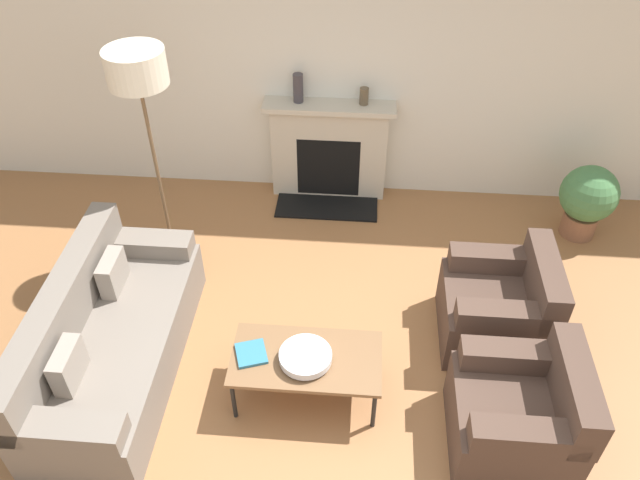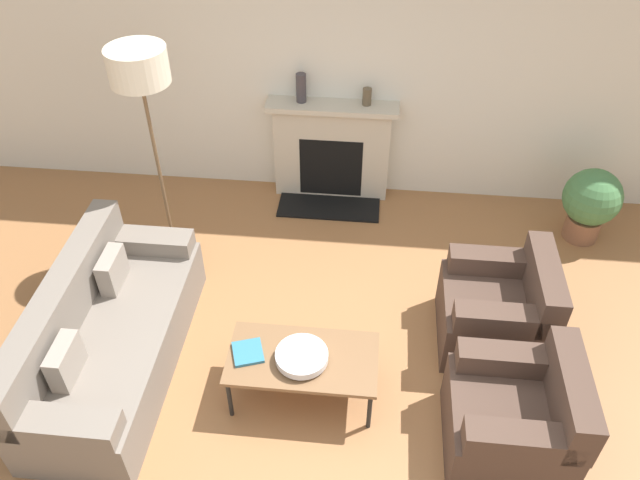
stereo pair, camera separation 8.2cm
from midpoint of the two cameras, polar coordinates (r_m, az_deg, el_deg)
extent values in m
plane|color=#99663D|center=(4.60, 0.18, -16.00)|extent=(18.00, 18.00, 0.00)
cube|color=silver|center=(5.87, 2.46, 16.64)|extent=(18.00, 0.06, 2.90)
cube|color=beige|center=(6.22, 0.46, 8.09)|extent=(1.13, 0.20, 0.97)
cube|color=black|center=(6.23, 0.39, 6.66)|extent=(0.62, 0.04, 0.63)
cube|color=black|center=(6.27, 0.24, 3.05)|extent=(1.01, 0.40, 0.02)
cube|color=beige|center=(5.94, 0.46, 12.09)|extent=(1.25, 0.28, 0.05)
cube|color=slate|center=(4.94, -18.32, -9.43)|extent=(0.82, 1.95, 0.43)
cube|color=slate|center=(4.78, -22.91, -5.80)|extent=(0.20, 1.95, 0.39)
cube|color=slate|center=(4.27, -22.92, -15.71)|extent=(0.75, 0.22, 0.15)
cube|color=slate|center=(5.30, -16.03, -0.31)|extent=(0.75, 0.22, 0.15)
cube|color=gray|center=(4.49, -22.53, -10.56)|extent=(0.12, 0.32, 0.28)
cube|color=gray|center=(5.01, -18.88, -2.86)|extent=(0.12, 0.32, 0.28)
cube|color=#4C382D|center=(4.48, 16.50, -15.70)|extent=(0.78, 0.79, 0.46)
cube|color=#4C382D|center=(4.25, 21.70, -12.55)|extent=(0.18, 0.79, 0.35)
cube|color=#4C382D|center=(4.41, 16.73, -10.14)|extent=(0.70, 0.18, 0.17)
cube|color=#4C382D|center=(4.07, 17.98, -16.75)|extent=(0.70, 0.18, 0.17)
cube|color=#4C382D|center=(5.07, 15.00, -6.66)|extent=(0.78, 0.79, 0.46)
cube|color=#4C382D|center=(4.87, 19.39, -3.52)|extent=(0.18, 0.79, 0.35)
cube|color=#4C382D|center=(5.07, 15.20, -1.72)|extent=(0.70, 0.18, 0.17)
cube|color=#4C382D|center=(4.64, 16.11, -6.76)|extent=(0.70, 0.18, 0.17)
cube|color=brown|center=(4.42, -1.81, -10.81)|extent=(1.05, 0.56, 0.03)
cylinder|color=black|center=(4.51, -8.44, -14.29)|extent=(0.03, 0.03, 0.38)
cylinder|color=black|center=(4.43, 4.40, -15.23)|extent=(0.03, 0.03, 0.38)
cylinder|color=black|center=(4.79, -7.33, -9.63)|extent=(0.03, 0.03, 0.38)
cylinder|color=black|center=(4.71, 4.53, -10.41)|extent=(0.03, 0.03, 0.38)
cylinder|color=silver|center=(4.38, -1.88, -10.91)|extent=(0.13, 0.13, 0.02)
cylinder|color=silver|center=(4.35, -1.89, -10.60)|extent=(0.37, 0.37, 0.06)
cube|color=teal|center=(4.44, -6.84, -10.27)|extent=(0.26, 0.27, 0.02)
cylinder|color=brown|center=(5.92, -13.62, -0.95)|extent=(0.38, 0.38, 0.03)
cylinder|color=brown|center=(5.40, -15.04, 5.91)|extent=(0.03, 0.03, 1.70)
cylinder|color=silver|center=(4.95, -16.96, 14.89)|extent=(0.46, 0.46, 0.27)
cylinder|color=#3D383D|center=(5.91, -2.42, 13.71)|extent=(0.10, 0.10, 0.27)
cylinder|color=brown|center=(5.90, 3.64, 12.99)|extent=(0.08, 0.08, 0.16)
cylinder|color=brown|center=(6.37, 22.25, 1.41)|extent=(0.32, 0.32, 0.23)
sphere|color=#477A47|center=(6.17, 23.05, 3.92)|extent=(0.52, 0.52, 0.52)
camera|label=1|loc=(0.04, -90.45, -0.39)|focal=35.00mm
camera|label=2|loc=(0.04, 89.55, 0.39)|focal=35.00mm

